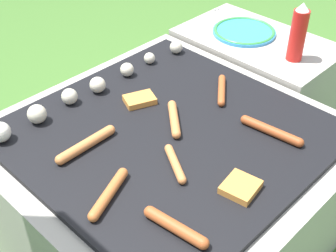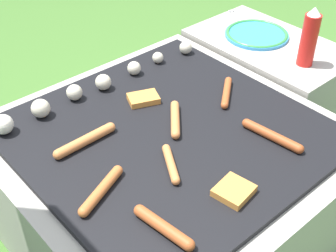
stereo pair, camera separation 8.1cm
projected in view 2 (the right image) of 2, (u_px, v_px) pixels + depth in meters
ground_plane at (168, 223)px, 1.63m from camera, size 14.00×14.00×0.00m
grill at (168, 181)px, 1.51m from camera, size 0.95×0.95×0.41m
side_ledge at (264, 86)px, 1.95m from camera, size 0.38×0.62×0.41m
sausage_back_left at (171, 164)px, 1.25m from camera, size 0.09×0.14×0.02m
sausage_mid_right at (227, 92)px, 1.52m from camera, size 0.14×0.12×0.02m
sausage_front_center at (85, 140)px, 1.33m from camera, size 0.21×0.03×0.03m
sausage_back_center at (163, 227)px, 1.08m from camera, size 0.05×0.18×0.03m
sausage_front_right at (272, 136)px, 1.34m from camera, size 0.05×0.20×0.03m
sausage_back_right at (175, 119)px, 1.41m from camera, size 0.13×0.14×0.03m
sausage_mid_left at (101, 190)px, 1.17m from camera, size 0.17×0.09×0.03m
bread_slice_left at (234, 191)px, 1.18m from camera, size 0.10×0.10×0.02m
bread_slice_center at (143, 99)px, 1.50m from camera, size 0.11×0.10×0.02m
mushroom_row at (86, 89)px, 1.51m from camera, size 0.78×0.07×0.06m
plate_colorful at (257, 34)px, 1.86m from camera, size 0.25×0.25×0.02m
condiment_bottle at (309, 38)px, 1.63m from camera, size 0.06×0.06×0.22m
fork_utensil at (237, 18)px, 1.99m from camera, size 0.10×0.16×0.01m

